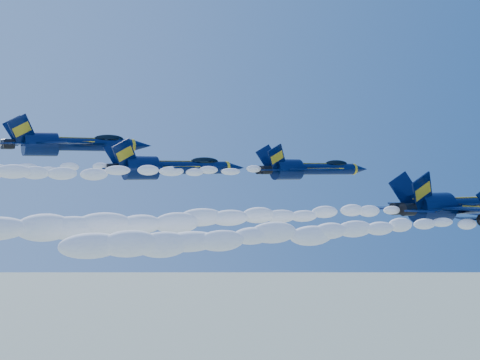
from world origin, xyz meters
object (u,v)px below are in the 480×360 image
jet_third (309,169)px  jet_fifth (71,144)px  jet_second (459,205)px  jet_fourth (169,167)px

jet_third → jet_fifth: (-23.27, 14.01, 2.85)m
jet_second → jet_fifth: size_ratio=1.10×
jet_fifth → jet_third: bearing=-31.0°
jet_fourth → jet_fifth: size_ratio=0.97×
jet_third → jet_fifth: bearing=149.0°
jet_third → jet_fourth: (-14.49, 6.10, 0.17)m
jet_fourth → jet_second: bearing=-40.3°
jet_second → jet_fifth: jet_fifth is taller
jet_fifth → jet_second: bearing=-40.8°
jet_fourth → jet_fifth: (-8.78, 7.91, 2.67)m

